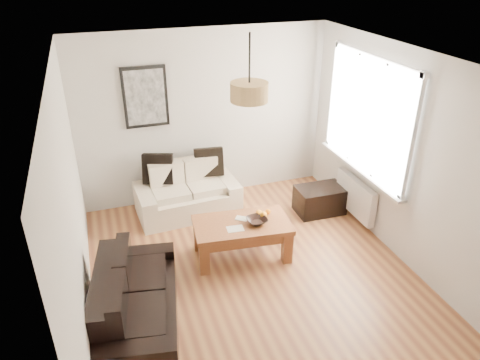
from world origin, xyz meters
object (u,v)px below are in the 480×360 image
object	(u,v)px
sofa_leather	(137,300)
loveseat_cream	(187,190)
coffee_table	(242,239)
ottoman	(320,200)

from	to	relation	value
sofa_leather	loveseat_cream	bearing A→B (deg)	-15.54
loveseat_cream	coffee_table	distance (m)	1.35
sofa_leather	ottoman	bearing A→B (deg)	-52.94
coffee_table	ottoman	distance (m)	1.60
coffee_table	ottoman	bearing A→B (deg)	24.03
coffee_table	ottoman	size ratio (longest dim) A/B	1.72
coffee_table	loveseat_cream	bearing A→B (deg)	108.22
sofa_leather	coffee_table	distance (m)	1.65
loveseat_cream	sofa_leather	world-z (taller)	loveseat_cream
loveseat_cream	ottoman	distance (m)	1.99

